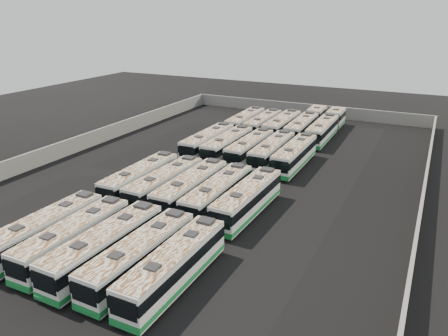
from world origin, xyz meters
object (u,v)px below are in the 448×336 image
bus_midback_far_right (295,155)px  bus_midfront_center (191,188)px  bus_front_far_left (45,230)px  bus_midback_center (250,148)px  bus_midfront_left (165,184)px  bus_midfront_far_right (247,199)px  bus_back_far_right (327,126)px  bus_back_left (263,124)px  bus_midback_left (228,145)px  bus_midback_right (272,151)px  bus_front_center (105,247)px  bus_midfront_far_left (140,179)px  bus_midfront_right (218,194)px  bus_back_center (282,126)px  bus_front_right (140,256)px  bus_midback_far_left (208,142)px  bus_back_right (307,124)px  bus_front_left (74,238)px  bus_front_far_right (174,266)px  bus_back_far_left (245,122)px

bus_midback_far_right → bus_midfront_center: bearing=-112.0°
bus_front_far_left → bus_midback_center: size_ratio=1.01×
bus_midfront_left → bus_midfront_far_right: (9.39, 0.15, 0.02)m
bus_back_far_right → bus_back_left: bearing=-161.7°
bus_front_far_left → bus_midback_left: (3.11, 28.37, 0.03)m
bus_midfront_far_right → bus_midback_right: bearing=103.0°
bus_midfront_center → bus_front_far_left: bearing=-116.2°
bus_front_center → bus_back_far_right: (6.26, 44.44, -0.04)m
bus_midfront_far_left → bus_midfront_far_right: size_ratio=0.99×
bus_midfront_right → bus_back_center: bearing=96.4°
bus_front_far_left → bus_midfront_left: size_ratio=0.99×
bus_midback_right → bus_midback_far_right: size_ratio=1.00×
bus_front_right → bus_midfront_far_right: size_ratio=0.99×
bus_front_center → bus_back_far_right: bearing=83.3°
bus_midfront_center → bus_midback_far_left: size_ratio=1.00×
bus_midback_right → bus_back_right: bus_midback_right is taller
bus_front_left → bus_midback_far_right: size_ratio=0.98×
bus_midback_right → bus_back_far_right: size_ratio=0.65×
bus_midback_far_right → bus_back_center: size_ratio=0.98×
bus_midfront_far_left → bus_midback_far_right: bearing=50.3°
bus_front_right → bus_midback_far_right: bus_midback_far_right is taller
bus_front_far_right → bus_midback_far_right: 28.12m
bus_midback_far_left → bus_midback_left: bus_midback_far_left is taller
bus_midfront_center → bus_back_far_right: 32.06m
bus_front_center → bus_back_far_left: 41.69m
bus_front_center → bus_midfront_left: (-3.13, 12.98, -0.04)m
bus_back_far_right → bus_midback_far_right: bearing=-91.1°
bus_midback_right → bus_midback_far_right: bus_midback_far_right is taller
bus_back_right → bus_midback_right: bearing=-90.9°
bus_midback_far_left → bus_midback_center: (6.23, 0.10, -0.06)m
bus_front_right → bus_back_center: bearing=95.8°
bus_back_far_left → bus_back_left: size_ratio=1.02×
bus_midfront_left → bus_midback_center: size_ratio=1.02×
bus_front_center → bus_back_far_left: bearing=100.0°
bus_midback_left → bus_back_left: bus_midback_left is taller
bus_back_center → bus_midfront_center: bearing=-90.1°
bus_back_right → bus_back_far_right: (3.26, 0.01, -0.01)m
bus_midfront_center → bus_back_center: bus_back_center is taller
bus_front_far_right → bus_midback_right: bearing=96.4°
bus_front_right → bus_midback_right: bus_midback_right is taller
bus_front_far_left → bus_front_left: bearing=2.8°
bus_midfront_left → bus_midback_right: bus_midback_right is taller
bus_midfront_center → bus_back_left: size_ratio=1.04×
bus_midback_center → bus_midfront_center: bearing=-89.5°
bus_front_far_left → bus_midfront_far_left: size_ratio=0.99×
bus_front_right → bus_midback_left: (-6.40, 28.15, 0.01)m
bus_midfront_far_right → bus_back_left: 29.60m
bus_front_center → bus_midback_center: bus_front_center is taller
bus_back_far_left → bus_back_center: bearing=-1.2°
bus_midback_far_left → bus_back_left: (3.07, 12.83, -0.06)m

